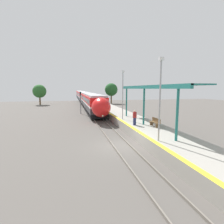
% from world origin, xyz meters
% --- Properties ---
extents(ground_plane, '(120.00, 120.00, 0.00)m').
position_xyz_m(ground_plane, '(0.00, 0.00, 0.00)').
color(ground_plane, '#56514C').
extents(rail_left, '(0.08, 90.00, 0.15)m').
position_xyz_m(rail_left, '(-0.72, 0.00, 0.07)').
color(rail_left, slate).
rests_on(rail_left, ground_plane).
extents(rail_right, '(0.08, 90.00, 0.15)m').
position_xyz_m(rail_right, '(0.72, 0.00, 0.07)').
color(rail_right, slate).
rests_on(rail_right, ground_plane).
extents(train, '(2.88, 80.12, 3.88)m').
position_xyz_m(train, '(0.00, 48.76, 2.22)').
color(train, black).
rests_on(train, ground_plane).
extents(platform_right, '(4.03, 64.00, 1.00)m').
position_xyz_m(platform_right, '(3.73, 0.00, 0.49)').
color(platform_right, '#9E998E').
rests_on(platform_right, ground_plane).
extents(platform_bench, '(0.44, 1.79, 0.89)m').
position_xyz_m(platform_bench, '(4.43, 2.48, 1.47)').
color(platform_bench, brown).
rests_on(platform_bench, platform_right).
extents(person_waiting, '(0.36, 0.22, 1.67)m').
position_xyz_m(person_waiting, '(2.56, 3.64, 1.85)').
color(person_waiting, navy).
rests_on(person_waiting, platform_right).
extents(railway_signal, '(0.28, 0.28, 4.37)m').
position_xyz_m(railway_signal, '(-2.39, 20.62, 2.67)').
color(railway_signal, '#59595E').
rests_on(railway_signal, ground_plane).
extents(lamppost_near, '(0.36, 0.20, 6.22)m').
position_xyz_m(lamppost_near, '(2.33, -2.24, 4.50)').
color(lamppost_near, '#9E9EA3').
rests_on(lamppost_near, platform_right).
extents(lamppost_mid, '(0.36, 0.20, 6.22)m').
position_xyz_m(lamppost_mid, '(2.33, 7.48, 4.50)').
color(lamppost_mid, '#9E9EA3').
rests_on(lamppost_mid, platform_right).
extents(station_canopy, '(2.02, 15.48, 4.31)m').
position_xyz_m(station_canopy, '(4.19, 3.69, 4.98)').
color(station_canopy, '#1E6B66').
rests_on(station_canopy, platform_right).
extents(background_tree_left, '(4.05, 4.05, 6.21)m').
position_xyz_m(background_tree_left, '(-13.68, 43.73, 4.16)').
color(background_tree_left, brown).
rests_on(background_tree_left, ground_plane).
extents(background_tree_right, '(4.25, 4.25, 6.77)m').
position_xyz_m(background_tree_right, '(8.89, 43.13, 4.62)').
color(background_tree_right, brown).
rests_on(background_tree_right, ground_plane).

